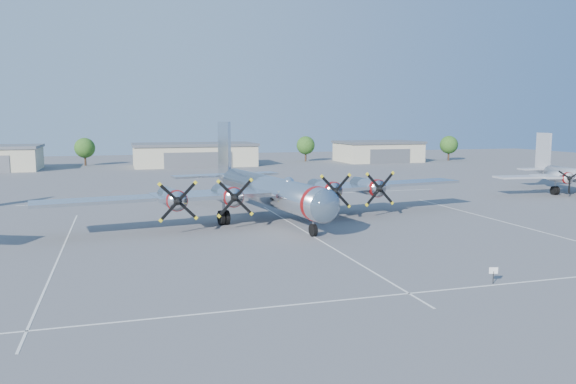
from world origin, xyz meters
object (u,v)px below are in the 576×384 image
object	(u,v)px
tree_east	(306,145)
info_placard	(493,272)
main_bomber_b29	(266,218)
twin_engine_east	(575,193)
hangar_center	(194,154)
hangar_east	(378,151)
tree_west	(85,148)
tree_far_east	(449,145)

from	to	relation	value
tree_east	info_placard	xyz separation A→B (m)	(-23.62, -109.72, -3.43)
main_bomber_b29	twin_engine_east	size ratio (longest dim) A/B	1.73
tree_east	hangar_center	bearing A→B (deg)	-168.62
hangar_center	hangar_east	distance (m)	48.00
main_bomber_b29	info_placard	distance (m)	30.14
hangar_center	tree_west	distance (m)	26.30
tree_west	twin_engine_east	world-z (taller)	tree_west
tree_far_east	tree_east	bearing A→B (deg)	168.11
hangar_center	tree_east	bearing A→B (deg)	11.38
tree_west	tree_east	distance (m)	55.04
hangar_east	hangar_center	bearing A→B (deg)	-180.00
hangar_east	tree_far_east	distance (m)	20.15
tree_east	main_bomber_b29	world-z (taller)	tree_east
tree_far_east	info_placard	bearing A→B (deg)	-121.21
tree_far_east	twin_engine_east	xyz separation A→B (m)	(-20.09, -65.34, -4.22)
tree_west	main_bomber_b29	distance (m)	86.01
hangar_center	tree_east	size ratio (longest dim) A/B	4.31
tree_west	tree_east	world-z (taller)	same
main_bomber_b29	tree_east	bearing A→B (deg)	59.99
hangar_center	main_bomber_b29	xyz separation A→B (m)	(-1.69, -74.65, -2.71)
main_bomber_b29	twin_engine_east	xyz separation A→B (m)	(49.60, 7.35, 0.00)
tree_east	tree_west	bearing A→B (deg)	177.92
tree_west	main_bomber_b29	xyz separation A→B (m)	(23.31, -82.69, -4.22)
hangar_east	twin_engine_east	size ratio (longest dim) A/B	0.74
info_placard	hangar_east	bearing A→B (deg)	83.35
tree_east	hangar_east	bearing A→B (deg)	-18.54
hangar_east	tree_east	size ratio (longest dim) A/B	3.10
tree_west	tree_far_east	bearing A→B (deg)	-6.14
twin_engine_east	info_placard	size ratio (longest dim) A/B	24.73
tree_east	info_placard	size ratio (longest dim) A/B	5.93
tree_far_east	twin_engine_east	distance (m)	68.49
tree_far_east	main_bomber_b29	xyz separation A→B (m)	(-69.69, -72.69, -4.22)
hangar_east	info_placard	bearing A→B (deg)	-111.87
main_bomber_b29	info_placard	size ratio (longest dim) A/B	42.84
hangar_center	tree_far_east	world-z (taller)	tree_far_east
hangar_center	main_bomber_b29	world-z (taller)	hangar_center
hangar_east	info_placard	size ratio (longest dim) A/B	18.40
main_bomber_b29	twin_engine_east	distance (m)	50.14
tree_west	tree_east	size ratio (longest dim) A/B	1.00
main_bomber_b29	hangar_center	bearing A→B (deg)	80.13
hangar_center	tree_west	xyz separation A→B (m)	(-25.00, 8.04, 1.51)
main_bomber_b29	hangar_east	bearing A→B (deg)	47.78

